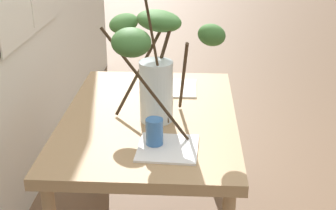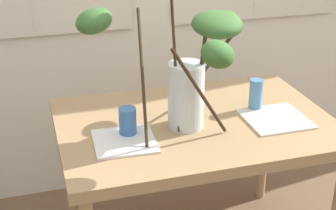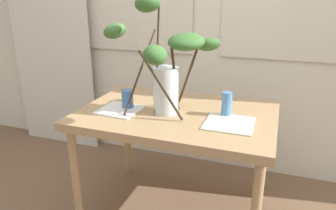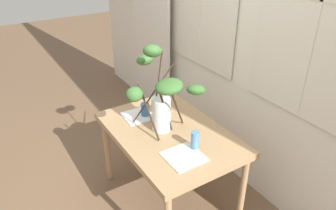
{
  "view_description": "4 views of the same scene",
  "coord_description": "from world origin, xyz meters",
  "px_view_note": "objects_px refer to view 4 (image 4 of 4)",
  "views": [
    {
      "loc": [
        -2.01,
        -0.2,
        1.65
      ],
      "look_at": [
        -0.12,
        -0.09,
        0.83
      ],
      "focal_mm": 49.99,
      "sensor_mm": 36.0,
      "label": 1
    },
    {
      "loc": [
        -0.67,
        -1.85,
        1.7
      ],
      "look_at": [
        -0.13,
        -0.02,
        0.82
      ],
      "focal_mm": 54.05,
      "sensor_mm": 36.0,
      "label": 2
    },
    {
      "loc": [
        0.56,
        -1.72,
        1.41
      ],
      "look_at": [
        -0.04,
        -0.05,
        0.78
      ],
      "focal_mm": 33.6,
      "sensor_mm": 36.0,
      "label": 3
    },
    {
      "loc": [
        1.85,
        -1.17,
        2.18
      ],
      "look_at": [
        -0.03,
        0.01,
        0.95
      ],
      "focal_mm": 35.0,
      "sensor_mm": 36.0,
      "label": 4
    }
  ],
  "objects_px": {
    "drinking_glass_blue_left": "(145,110)",
    "plate_square_right": "(184,157)",
    "drinking_glass_blue_right": "(195,141)",
    "dining_table": "(169,139)",
    "plate_square_left": "(138,116)",
    "vase_with_branches": "(161,94)"
  },
  "relations": [
    {
      "from": "vase_with_branches",
      "to": "plate_square_right",
      "type": "distance_m",
      "value": 0.51
    },
    {
      "from": "vase_with_branches",
      "to": "drinking_glass_blue_right",
      "type": "relative_size",
      "value": 5.27
    },
    {
      "from": "drinking_glass_blue_right",
      "to": "plate_square_left",
      "type": "xyz_separation_m",
      "value": [
        -0.63,
        -0.14,
        -0.07
      ]
    },
    {
      "from": "drinking_glass_blue_left",
      "to": "drinking_glass_blue_right",
      "type": "xyz_separation_m",
      "value": [
        0.61,
        0.08,
        0.01
      ]
    },
    {
      "from": "dining_table",
      "to": "vase_with_branches",
      "type": "bearing_deg",
      "value": -147.09
    },
    {
      "from": "drinking_glass_blue_right",
      "to": "plate_square_left",
      "type": "relative_size",
      "value": 0.59
    },
    {
      "from": "drinking_glass_blue_right",
      "to": "plate_square_right",
      "type": "height_order",
      "value": "drinking_glass_blue_right"
    },
    {
      "from": "drinking_glass_blue_left",
      "to": "plate_square_right",
      "type": "height_order",
      "value": "drinking_glass_blue_left"
    },
    {
      "from": "vase_with_branches",
      "to": "plate_square_left",
      "type": "relative_size",
      "value": 3.13
    },
    {
      "from": "vase_with_branches",
      "to": "plate_square_left",
      "type": "xyz_separation_m",
      "value": [
        -0.28,
        -0.07,
        -0.31
      ]
    },
    {
      "from": "plate_square_left",
      "to": "drinking_glass_blue_left",
      "type": "bearing_deg",
      "value": 64.16
    },
    {
      "from": "vase_with_branches",
      "to": "drinking_glass_blue_left",
      "type": "bearing_deg",
      "value": -177.73
    },
    {
      "from": "dining_table",
      "to": "plate_square_left",
      "type": "relative_size",
      "value": 4.88
    },
    {
      "from": "dining_table",
      "to": "drinking_glass_blue_right",
      "type": "distance_m",
      "value": 0.33
    },
    {
      "from": "dining_table",
      "to": "drinking_glass_blue_left",
      "type": "bearing_deg",
      "value": -171.15
    },
    {
      "from": "drinking_glass_blue_right",
      "to": "drinking_glass_blue_left",
      "type": "bearing_deg",
      "value": -172.25
    },
    {
      "from": "drinking_glass_blue_left",
      "to": "plate_square_left",
      "type": "xyz_separation_m",
      "value": [
        -0.03,
        -0.06,
        -0.06
      ]
    },
    {
      "from": "plate_square_left",
      "to": "plate_square_right",
      "type": "relative_size",
      "value": 0.92
    },
    {
      "from": "vase_with_branches",
      "to": "plate_square_right",
      "type": "height_order",
      "value": "vase_with_branches"
    },
    {
      "from": "drinking_glass_blue_right",
      "to": "plate_square_left",
      "type": "bearing_deg",
      "value": -167.66
    },
    {
      "from": "dining_table",
      "to": "drinking_glass_blue_left",
      "type": "xyz_separation_m",
      "value": [
        -0.31,
        -0.05,
        0.13
      ]
    },
    {
      "from": "vase_with_branches",
      "to": "plate_square_right",
      "type": "bearing_deg",
      "value": -7.41
    }
  ]
}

